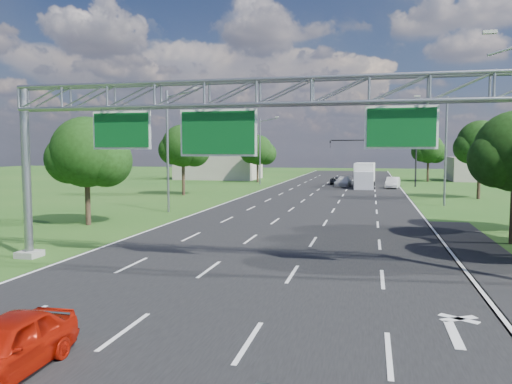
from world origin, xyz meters
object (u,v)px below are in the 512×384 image
(traffic_signal, at_px, (390,150))
(box_truck, at_px, (365,176))
(sign_gantry, at_px, (260,107))
(red_coupe, at_px, (4,347))

(traffic_signal, distance_m, box_truck, 5.77)
(sign_gantry, distance_m, box_truck, 50.47)
(traffic_signal, height_order, red_coupe, traffic_signal)
(red_coupe, distance_m, box_truck, 61.65)
(red_coupe, bearing_deg, sign_gantry, 71.73)
(sign_gantry, xyz_separation_m, red_coupe, (-3.42, -11.16, -6.21))
(sign_gantry, xyz_separation_m, traffic_signal, (7.15, 53.00, -1.72))
(red_coupe, bearing_deg, box_truck, 82.14)
(sign_gantry, bearing_deg, traffic_signal, 82.32)
(traffic_signal, bearing_deg, sign_gantry, -97.68)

